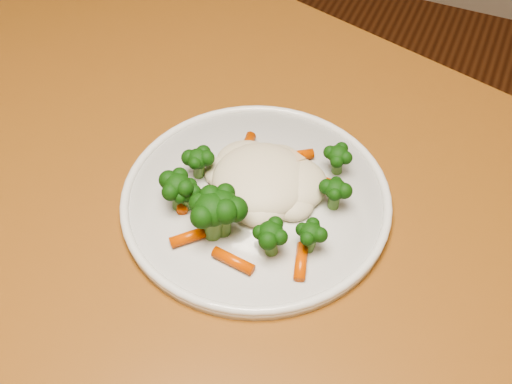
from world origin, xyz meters
The scene contains 3 objects.
dining_table centered at (0.27, -0.22, 0.64)m, with size 1.28×1.02×0.75m.
plate centered at (0.30, -0.22, 0.76)m, with size 0.30×0.30×0.01m, color silver.
meal centered at (0.30, -0.23, 0.78)m, with size 0.20×0.19×0.05m.
Camera 1 is at (0.49, -0.64, 1.30)m, focal length 45.00 mm.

